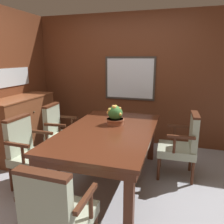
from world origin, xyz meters
TOP-DOWN VIEW (x-y plane):
  - ground_plane at (0.00, 0.00)m, footprint 14.00×14.00m
  - wall_back at (0.00, 1.80)m, footprint 7.20×0.08m
  - dining_table at (0.17, 0.23)m, footprint 1.14×1.89m
  - chair_head_near at (0.19, -1.12)m, footprint 0.50×0.51m
  - chair_left_near at (-0.78, -0.17)m, footprint 0.52×0.51m
  - chair_right_far at (1.11, 0.64)m, footprint 0.52×0.51m
  - chair_left_far at (-0.78, 0.62)m, footprint 0.53×0.52m
  - potted_plant at (0.19, 0.47)m, footprint 0.25×0.25m
  - sideboard_cabinet at (-1.50, 0.65)m, footprint 0.49×1.27m

SIDE VIEW (x-z plane):
  - ground_plane at x=0.00m, z-range 0.00..0.00m
  - chair_head_near at x=0.19m, z-range 0.03..0.95m
  - chair_left_near at x=-0.78m, z-range 0.03..0.95m
  - chair_right_far at x=1.11m, z-range 0.03..0.95m
  - chair_left_far at x=-0.78m, z-range 0.03..0.95m
  - sideboard_cabinet at x=-1.50m, z-range 0.00..1.00m
  - dining_table at x=0.17m, z-range 0.28..1.01m
  - potted_plant at x=0.19m, z-range 0.72..1.00m
  - wall_back at x=0.00m, z-range 0.00..2.45m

